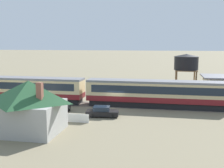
# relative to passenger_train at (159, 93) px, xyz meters

# --- Properties ---
(ground_plane) EXTENTS (600.00, 600.00, 0.00)m
(ground_plane) POSITION_rel_passenger_train_xyz_m (-6.15, -1.13, -2.19)
(ground_plane) COLOR #7A7056
(passenger_train) EXTENTS (64.30, 3.18, 3.95)m
(passenger_train) POSITION_rel_passenger_train_xyz_m (0.00, 0.00, 0.00)
(passenger_train) COLOR maroon
(passenger_train) RESTS_ON ground_plane
(railway_track) EXTENTS (105.33, 3.60, 0.04)m
(railway_track) POSITION_rel_passenger_train_xyz_m (4.51, 0.00, -2.19)
(railway_track) COLOR #665B51
(railway_track) RESTS_ON ground_plane
(water_tower) EXTENTS (4.67, 4.67, 7.34)m
(water_tower) POSITION_rel_passenger_train_xyz_m (4.70, 13.59, 3.52)
(water_tower) COLOR brown
(water_tower) RESTS_ON ground_plane
(cottage_dark_green_roof_2) EXTENTS (6.87, 6.17, 5.54)m
(cottage_dark_green_roof_2) POSITION_rel_passenger_train_xyz_m (-13.02, -14.40, 0.69)
(cottage_dark_green_roof_2) COLOR #9E9E99
(cottage_dark_green_roof_2) RESTS_ON ground_plane
(picket_fence_front) EXTENTS (21.83, 0.06, 1.05)m
(picket_fence_front) POSITION_rel_passenger_train_xyz_m (-18.76, -9.89, -1.67)
(picket_fence_front) COLOR white
(picket_fence_front) RESTS_ON ground_plane
(parked_car_black) EXTENTS (4.28, 2.22, 1.33)m
(parked_car_black) POSITION_rel_passenger_train_xyz_m (-6.95, -6.70, -1.57)
(parked_car_black) COLOR black
(parked_car_black) RESTS_ON ground_plane
(parked_car_black_2) EXTENTS (2.21, 4.44, 1.38)m
(parked_car_black_2) POSITION_rel_passenger_train_xyz_m (-12.86, -6.60, -1.55)
(parked_car_black_2) COLOR black
(parked_car_black_2) RESTS_ON ground_plane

